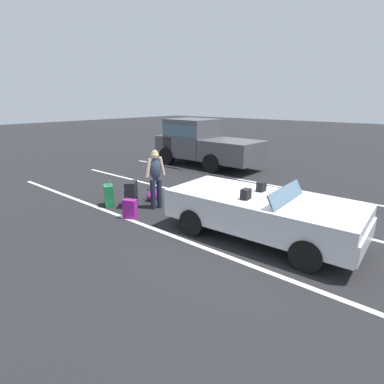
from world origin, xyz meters
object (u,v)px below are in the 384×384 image
object	(u,v)px
suitcase_medium_bright	(109,195)
convertible_car	(270,214)
duffel_bag	(153,194)
parked_pickup_truck_near	(201,142)
suitcase_large_black	(131,194)
traveler_person	(156,176)
suitcase_small_carryon	(130,209)

from	to	relation	value
suitcase_medium_bright	convertible_car	bearing A→B (deg)	131.33
duffel_bag	parked_pickup_truck_near	world-z (taller)	parked_pickup_truck_near
suitcase_large_black	suitcase_medium_bright	bearing A→B (deg)	-6.20
convertible_car	parked_pickup_truck_near	world-z (taller)	parked_pickup_truck_near
convertible_car	suitcase_large_black	distance (m)	4.03
traveler_person	parked_pickup_truck_near	world-z (taller)	parked_pickup_truck_near
parked_pickup_truck_near	convertible_car	bearing A→B (deg)	140.85
parked_pickup_truck_near	suitcase_large_black	bearing A→B (deg)	111.75
suitcase_small_carryon	parked_pickup_truck_near	xyz separation A→B (m)	(-2.82, 6.42, 0.86)
suitcase_medium_bright	traveler_person	distance (m)	1.52
suitcase_small_carryon	convertible_car	bearing A→B (deg)	-93.99
suitcase_large_black	parked_pickup_truck_near	bearing A→B (deg)	-109.56
convertible_car	suitcase_large_black	world-z (taller)	convertible_car
duffel_bag	traveler_person	world-z (taller)	traveler_person
suitcase_medium_bright	parked_pickup_truck_near	size ratio (longest dim) A/B	0.17
traveler_person	suitcase_large_black	bearing A→B (deg)	-132.17
suitcase_small_carryon	parked_pickup_truck_near	distance (m)	7.07
suitcase_medium_bright	suitcase_small_carryon	world-z (taller)	suitcase_medium_bright
suitcase_medium_bright	parked_pickup_truck_near	distance (m)	6.45
convertible_car	traveler_person	bearing A→B (deg)	-179.66
suitcase_medium_bright	traveler_person	size ratio (longest dim) A/B	0.52
duffel_bag	suitcase_medium_bright	bearing A→B (deg)	-112.81
traveler_person	convertible_car	bearing A→B (deg)	19.09
convertible_car	suitcase_medium_bright	distance (m)	4.64
suitcase_medium_bright	suitcase_small_carryon	distance (m)	1.25
convertible_car	duffel_bag	xyz separation A→B (m)	(-4.02, 0.31, -0.43)
suitcase_medium_bright	parked_pickup_truck_near	xyz separation A→B (m)	(-1.60, 6.20, 0.79)
suitcase_large_black	suitcase_medium_bright	size ratio (longest dim) A/B	0.87
duffel_bag	parked_pickup_truck_near	size ratio (longest dim) A/B	0.14
suitcase_small_carryon	duffel_bag	distance (m)	1.62
duffel_bag	suitcase_large_black	bearing A→B (deg)	-87.77
suitcase_small_carryon	traveler_person	distance (m)	1.19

